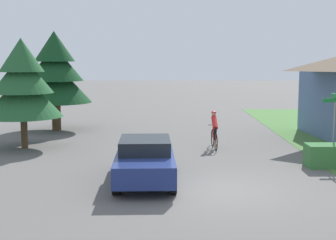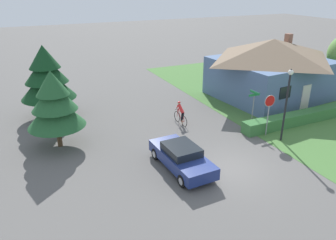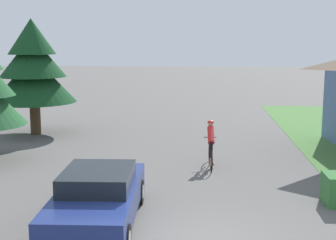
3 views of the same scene
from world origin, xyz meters
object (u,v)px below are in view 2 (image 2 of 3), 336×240
at_px(sedan_left_lane, 181,157).
at_px(street_lamp, 287,95).
at_px(cyclist, 181,114).
at_px(conifer_tall_far, 46,76).
at_px(conifer_tall_near, 54,103).
at_px(stop_sign, 269,107).
at_px(cottage_house, 271,67).
at_px(street_name_sign, 254,102).

height_order(sedan_left_lane, street_lamp, street_lamp).
xyz_separation_m(cyclist, conifer_tall_far, (-7.99, 5.17, 2.34)).
relative_size(conifer_tall_near, conifer_tall_far, 0.89).
xyz_separation_m(sedan_left_lane, stop_sign, (6.83, 1.32, 1.27)).
bearing_deg(street_lamp, conifer_tall_far, 141.02).
distance_m(sedan_left_lane, conifer_tall_near, 7.97).
distance_m(cyclist, conifer_tall_far, 9.80).
bearing_deg(cyclist, conifer_tall_far, 54.40).
relative_size(stop_sign, conifer_tall_far, 0.52).
bearing_deg(cottage_house, sedan_left_lane, -153.63).
relative_size(sedan_left_lane, stop_sign, 1.65).
distance_m(street_lamp, conifer_tall_far, 16.12).
bearing_deg(cyclist, street_lamp, -140.25).
relative_size(cyclist, conifer_tall_near, 0.38).
height_order(stop_sign, street_name_sign, stop_sign).
distance_m(sedan_left_lane, street_lamp, 7.56).
distance_m(stop_sign, conifer_tall_far, 15.26).
bearing_deg(street_lamp, cottage_house, 54.62).
distance_m(street_name_sign, conifer_tall_far, 14.44).
xyz_separation_m(sedan_left_lane, conifer_tall_far, (-5.32, 10.48, 2.41)).
bearing_deg(conifer_tall_near, cyclist, -0.69).
xyz_separation_m(sedan_left_lane, cyclist, (2.67, 5.30, 0.07)).
height_order(cyclist, street_lamp, street_lamp).
bearing_deg(conifer_tall_near, sedan_left_lane, -44.63).
bearing_deg(cyclist, conifer_tall_near, 86.63).
height_order(cottage_house, cyclist, cottage_house).
relative_size(cottage_house, conifer_tall_near, 2.11).
xyz_separation_m(cottage_house, street_name_sign, (-5.40, -4.61, -0.78)).
height_order(sedan_left_lane, conifer_tall_near, conifer_tall_near).
height_order(cottage_house, street_name_sign, cottage_house).
bearing_deg(sedan_left_lane, cyclist, -29.04).
bearing_deg(conifer_tall_near, street_lamp, -21.77).
height_order(cottage_house, stop_sign, cottage_house).
distance_m(stop_sign, conifer_tall_near, 12.99).
relative_size(street_name_sign, conifer_tall_far, 0.48).
xyz_separation_m(cottage_house, street_lamp, (-5.06, -7.12, 0.42)).
xyz_separation_m(street_lamp, conifer_tall_near, (-12.68, 5.06, -0.19)).
bearing_deg(street_lamp, sedan_left_lane, -177.31).
bearing_deg(street_name_sign, cyclist, 149.76).
xyz_separation_m(stop_sign, street_name_sign, (0.04, 1.53, -0.18)).
xyz_separation_m(cottage_house, sedan_left_lane, (-12.26, -7.46, -1.86)).
height_order(street_name_sign, conifer_tall_near, conifer_tall_near).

